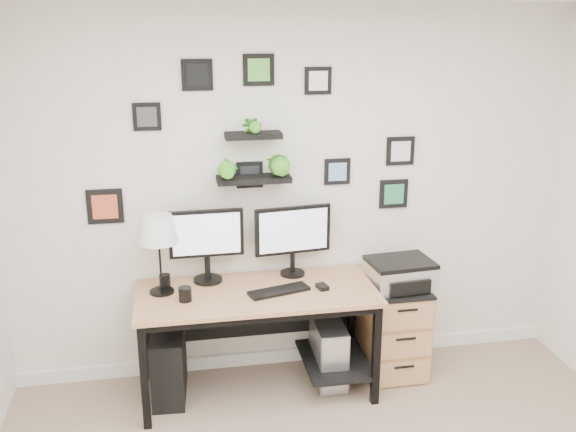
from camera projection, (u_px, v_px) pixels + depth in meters
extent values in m
plane|color=silver|center=(295.00, 195.00, 4.52)|extent=(4.00, 0.00, 4.00)
cube|color=white|center=(294.00, 354.00, 4.87)|extent=(4.00, 0.03, 0.10)
cube|color=tan|center=(257.00, 293.00, 4.28)|extent=(1.60, 0.70, 0.03)
cube|color=black|center=(257.00, 299.00, 4.29)|extent=(1.54, 0.64, 0.05)
cube|color=black|center=(251.00, 310.00, 4.67)|extent=(1.44, 0.02, 0.41)
cube|color=black|center=(335.00, 359.00, 4.53)|extent=(0.45, 0.63, 0.03)
cube|color=black|center=(144.00, 377.00, 3.97)|extent=(0.05, 0.05, 0.72)
cube|color=black|center=(147.00, 333.00, 4.54)|extent=(0.05, 0.05, 0.72)
cube|color=black|center=(376.00, 355.00, 4.24)|extent=(0.05, 0.05, 0.72)
cube|color=black|center=(351.00, 316.00, 4.80)|extent=(0.05, 0.05, 0.72)
cylinder|color=black|center=(208.00, 280.00, 4.43)|extent=(0.20, 0.20, 0.02)
cylinder|color=black|center=(208.00, 268.00, 4.41)|extent=(0.04, 0.04, 0.18)
cube|color=black|center=(206.00, 233.00, 4.33)|extent=(0.50, 0.04, 0.33)
cube|color=silver|center=(206.00, 234.00, 4.31)|extent=(0.45, 0.01, 0.28)
cylinder|color=black|center=(293.00, 273.00, 4.55)|extent=(0.19, 0.19, 0.02)
cylinder|color=black|center=(293.00, 263.00, 4.53)|extent=(0.04, 0.04, 0.16)
cube|color=black|center=(293.00, 230.00, 4.45)|extent=(0.54, 0.09, 0.34)
cube|color=silver|center=(294.00, 231.00, 4.43)|extent=(0.49, 0.06, 0.29)
cube|color=black|center=(279.00, 291.00, 4.25)|extent=(0.43, 0.24, 0.02)
cube|color=black|center=(322.00, 287.00, 4.30)|extent=(0.08, 0.11, 0.03)
cylinder|color=black|center=(162.00, 291.00, 4.25)|extent=(0.16, 0.16, 0.02)
cylinder|color=black|center=(160.00, 257.00, 4.18)|extent=(0.01, 0.01, 0.49)
cone|color=white|center=(158.00, 229.00, 4.12)|extent=(0.26, 0.26, 0.18)
cylinder|color=black|center=(185.00, 294.00, 4.11)|extent=(0.08, 0.08, 0.09)
cylinder|color=black|center=(165.00, 281.00, 4.31)|extent=(0.07, 0.07, 0.10)
cube|color=black|center=(169.00, 363.00, 4.37)|extent=(0.25, 0.50, 0.48)
cube|color=gray|center=(328.00, 351.00, 4.56)|extent=(0.21, 0.45, 0.45)
cube|color=silver|center=(335.00, 367.00, 4.35)|extent=(0.18, 0.02, 0.42)
cube|color=tan|center=(392.00, 329.00, 4.67)|extent=(0.42, 0.50, 0.65)
cube|color=black|center=(394.00, 287.00, 4.57)|extent=(0.43, 0.51, 0.02)
cube|color=tan|center=(403.00, 374.00, 4.49)|extent=(0.39, 0.02, 0.18)
cylinder|color=black|center=(404.00, 367.00, 4.46)|extent=(0.14, 0.02, 0.02)
cube|color=tan|center=(405.00, 346.00, 4.42)|extent=(0.39, 0.02, 0.18)
cylinder|color=black|center=(406.00, 339.00, 4.39)|extent=(0.14, 0.02, 0.02)
cube|color=tan|center=(406.00, 318.00, 4.36)|extent=(0.39, 0.02, 0.18)
cylinder|color=black|center=(408.00, 310.00, 4.33)|extent=(0.14, 0.02, 0.02)
cube|color=silver|center=(400.00, 275.00, 4.52)|extent=(0.46, 0.37, 0.17)
cube|color=black|center=(400.00, 262.00, 4.49)|extent=(0.46, 0.37, 0.03)
cube|color=black|center=(411.00, 288.00, 4.36)|extent=(0.30, 0.04, 0.10)
cube|color=black|center=(254.00, 179.00, 4.33)|extent=(0.50, 0.18, 0.04)
cube|color=black|center=(253.00, 135.00, 4.24)|extent=(0.38, 0.15, 0.04)
imported|color=green|center=(228.00, 158.00, 4.26)|extent=(0.15, 0.12, 0.27)
imported|color=green|center=(278.00, 156.00, 4.32)|extent=(0.15, 0.15, 0.27)
imported|color=green|center=(253.00, 113.00, 4.19)|extent=(0.13, 0.09, 0.25)
cube|color=black|center=(250.00, 175.00, 4.40)|extent=(0.18, 0.02, 0.18)
cube|color=black|center=(250.00, 175.00, 4.39)|extent=(0.13, 0.00, 0.13)
cube|color=black|center=(337.00, 172.00, 4.51)|extent=(0.18, 0.02, 0.18)
cube|color=#719EC6|center=(338.00, 172.00, 4.50)|extent=(0.13, 0.00, 0.13)
cube|color=black|center=(318.00, 81.00, 4.30)|extent=(0.18, 0.02, 0.18)
cube|color=white|center=(318.00, 81.00, 4.29)|extent=(0.13, 0.00, 0.13)
cube|color=black|center=(197.00, 75.00, 4.14)|extent=(0.20, 0.02, 0.20)
cube|color=black|center=(197.00, 75.00, 4.13)|extent=(0.14, 0.00, 0.14)
cube|color=black|center=(147.00, 117.00, 4.16)|extent=(0.18, 0.02, 0.18)
cube|color=#3B3A40|center=(147.00, 117.00, 4.15)|extent=(0.13, 0.00, 0.13)
cube|color=black|center=(400.00, 151.00, 4.55)|extent=(0.20, 0.02, 0.20)
cube|color=silver|center=(401.00, 151.00, 4.54)|extent=(0.14, 0.00, 0.14)
cube|color=black|center=(259.00, 70.00, 4.21)|extent=(0.21, 0.02, 0.21)
cube|color=green|center=(259.00, 70.00, 4.20)|extent=(0.15, 0.00, 0.15)
cube|color=black|center=(105.00, 206.00, 4.28)|extent=(0.24, 0.02, 0.24)
cube|color=#C9492F|center=(105.00, 207.00, 4.27)|extent=(0.17, 0.00, 0.17)
cube|color=black|center=(394.00, 194.00, 4.64)|extent=(0.21, 0.02, 0.21)
cube|color=#2F8153|center=(394.00, 194.00, 4.63)|extent=(0.15, 0.00, 0.15)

